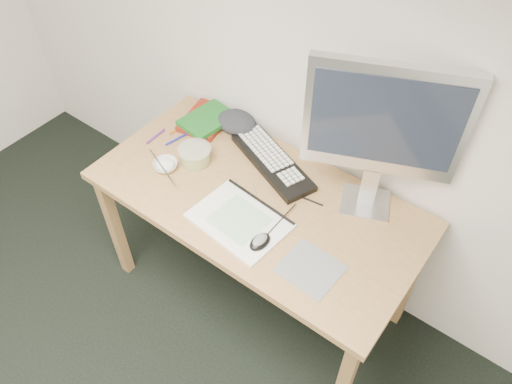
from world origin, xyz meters
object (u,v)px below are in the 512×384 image
rice_bowl (165,165)px  sketchpad (239,220)px  monitor (384,125)px  keyboard (272,162)px  desk (256,210)px

rice_bowl → sketchpad: bearing=-5.5°
monitor → keyboard: bearing=162.6°
keyboard → rice_bowl: rice_bowl is taller
sketchpad → keyboard: size_ratio=0.79×
keyboard → monitor: 0.59m
sketchpad → rice_bowl: 0.45m
keyboard → sketchpad: bearing=-54.1°
desk → rice_bowl: size_ratio=12.96×
desk → sketchpad: bearing=-80.6°
sketchpad → keyboard: keyboard is taller
sketchpad → monitor: 0.66m
desk → sketchpad: size_ratio=3.76×
keyboard → rice_bowl: size_ratio=4.38×
sketchpad → monitor: (0.35, 0.39, 0.41)m
keyboard → monitor: (0.44, 0.04, 0.40)m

